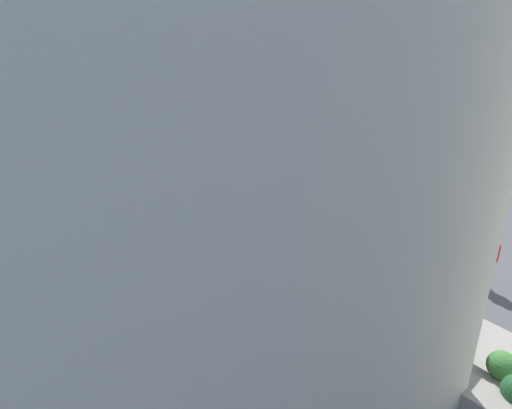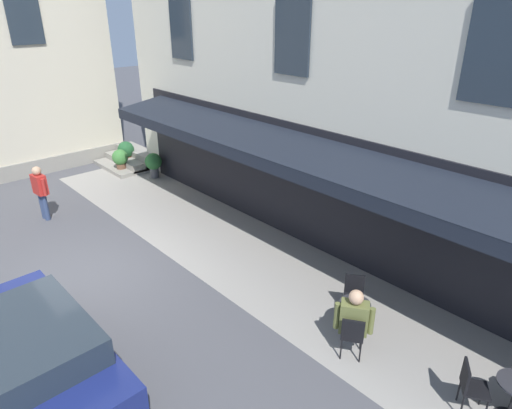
{
  "view_description": "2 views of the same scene",
  "coord_description": "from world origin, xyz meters",
  "px_view_note": "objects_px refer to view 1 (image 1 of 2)",
  "views": [
    {
      "loc": [
        8.83,
        -12.38,
        7.18
      ],
      "look_at": [
        -1.97,
        -3.78,
        1.45
      ],
      "focal_mm": 32.7,
      "sensor_mm": 36.0,
      "label": 1
    },
    {
      "loc": [
        -9.29,
        3.18,
        5.93
      ],
      "look_at": [
        -2.18,
        -3.34,
        1.56
      ],
      "focal_mm": 31.11,
      "sensor_mm": 36.0,
      "label": 2
    }
  ],
  "objects_px": {
    "cafe_table_mid_terrace": "(219,195)",
    "potted_plant_by_steps": "(501,368)",
    "parked_car_navy": "(358,182)",
    "cafe_chair_black_back_row": "(213,199)",
    "cafe_chair_black_kerbside": "(166,174)",
    "cafe_chair_black_corner_left": "(191,178)",
    "cafe_chair_black_corner_right": "(225,188)",
    "potted_plant_under_sign": "(423,345)",
    "walking_pedestrian_in_red": "(486,254)",
    "cafe_table_near_entrance": "(178,177)",
    "seated_companion_in_grey": "(170,171)",
    "seated_patron_in_olive": "(223,186)"
  },
  "relations": [
    {
      "from": "seated_patron_in_olive",
      "to": "cafe_table_near_entrance",
      "type": "bearing_deg",
      "value": -167.93
    },
    {
      "from": "cafe_chair_black_kerbside",
      "to": "potted_plant_by_steps",
      "type": "height_order",
      "value": "cafe_chair_black_kerbside"
    },
    {
      "from": "cafe_table_near_entrance",
      "to": "walking_pedestrian_in_red",
      "type": "height_order",
      "value": "walking_pedestrian_in_red"
    },
    {
      "from": "potted_plant_by_steps",
      "to": "cafe_chair_black_back_row",
      "type": "bearing_deg",
      "value": 177.32
    },
    {
      "from": "cafe_chair_black_corner_right",
      "to": "walking_pedestrian_in_red",
      "type": "relative_size",
      "value": 0.55
    },
    {
      "from": "potted_plant_under_sign",
      "to": "parked_car_navy",
      "type": "xyz_separation_m",
      "value": [
        -7.37,
        6.6,
        0.15
      ]
    },
    {
      "from": "cafe_chair_black_corner_left",
      "to": "cafe_table_near_entrance",
      "type": "bearing_deg",
      "value": -147.56
    },
    {
      "from": "cafe_chair_black_corner_left",
      "to": "cafe_table_mid_terrace",
      "type": "xyz_separation_m",
      "value": [
        2.29,
        -0.13,
        -0.06
      ]
    },
    {
      "from": "cafe_table_near_entrance",
      "to": "potted_plant_under_sign",
      "type": "bearing_deg",
      "value": -6.42
    },
    {
      "from": "seated_companion_in_grey",
      "to": "parked_car_navy",
      "type": "relative_size",
      "value": 0.31
    },
    {
      "from": "cafe_chair_black_back_row",
      "to": "potted_plant_by_steps",
      "type": "xyz_separation_m",
      "value": [
        11.23,
        -0.53,
        -0.02
      ]
    },
    {
      "from": "cafe_chair_black_corner_right",
      "to": "parked_car_navy",
      "type": "distance_m",
      "value": 5.45
    },
    {
      "from": "cafe_chair_black_corner_right",
      "to": "potted_plant_by_steps",
      "type": "xyz_separation_m",
      "value": [
        11.95,
        -1.56,
        -0.02
      ]
    },
    {
      "from": "cafe_chair_black_corner_right",
      "to": "walking_pedestrian_in_red",
      "type": "bearing_deg",
      "value": 11.9
    },
    {
      "from": "cafe_chair_black_corner_right",
      "to": "cafe_table_mid_terrace",
      "type": "bearing_deg",
      "value": -56.75
    },
    {
      "from": "cafe_chair_black_corner_left",
      "to": "cafe_chair_black_kerbside",
      "type": "height_order",
      "value": "same"
    },
    {
      "from": "cafe_table_mid_terrace",
      "to": "potted_plant_by_steps",
      "type": "relative_size",
      "value": 0.84
    },
    {
      "from": "walking_pedestrian_in_red",
      "to": "potted_plant_under_sign",
      "type": "distance_m",
      "value": 4.36
    },
    {
      "from": "cafe_table_mid_terrace",
      "to": "potted_plant_by_steps",
      "type": "height_order",
      "value": "potted_plant_by_steps"
    },
    {
      "from": "cafe_table_mid_terrace",
      "to": "cafe_chair_black_back_row",
      "type": "xyz_separation_m",
      "value": [
        0.37,
        -0.51,
        0.06
      ]
    },
    {
      "from": "cafe_chair_black_corner_right",
      "to": "potted_plant_by_steps",
      "type": "relative_size",
      "value": 1.01
    },
    {
      "from": "cafe_chair_black_corner_left",
      "to": "cafe_chair_black_corner_right",
      "type": "relative_size",
      "value": 1.0
    },
    {
      "from": "cafe_table_mid_terrace",
      "to": "walking_pedestrian_in_red",
      "type": "relative_size",
      "value": 0.45
    },
    {
      "from": "cafe_chair_black_back_row",
      "to": "walking_pedestrian_in_red",
      "type": "relative_size",
      "value": 0.55
    },
    {
      "from": "seated_patron_in_olive",
      "to": "seated_companion_in_grey",
      "type": "bearing_deg",
      "value": -166.03
    },
    {
      "from": "potted_plant_by_steps",
      "to": "potted_plant_under_sign",
      "type": "distance_m",
      "value": 1.51
    },
    {
      "from": "seated_patron_in_olive",
      "to": "seated_companion_in_grey",
      "type": "xyz_separation_m",
      "value": [
        -2.97,
        -0.74,
        -0.02
      ]
    },
    {
      "from": "cafe_chair_black_kerbside",
      "to": "cafe_chair_black_back_row",
      "type": "bearing_deg",
      "value": -0.35
    },
    {
      "from": "cafe_chair_black_corner_left",
      "to": "seated_patron_in_olive",
      "type": "xyz_separation_m",
      "value": [
        2.06,
        0.22,
        0.18
      ]
    },
    {
      "from": "walking_pedestrian_in_red",
      "to": "potted_plant_under_sign",
      "type": "bearing_deg",
      "value": -78.45
    },
    {
      "from": "cafe_table_near_entrance",
      "to": "potted_plant_by_steps",
      "type": "relative_size",
      "value": 0.84
    },
    {
      "from": "potted_plant_by_steps",
      "to": "potted_plant_under_sign",
      "type": "bearing_deg",
      "value": -154.85
    },
    {
      "from": "cafe_chair_black_kerbside",
      "to": "seated_patron_in_olive",
      "type": "bearing_deg",
      "value": 14.77
    },
    {
      "from": "parked_car_navy",
      "to": "potted_plant_by_steps",
      "type": "bearing_deg",
      "value": -34.27
    },
    {
      "from": "potted_plant_under_sign",
      "to": "walking_pedestrian_in_red",
      "type": "bearing_deg",
      "value": 101.55
    },
    {
      "from": "seated_patron_in_olive",
      "to": "potted_plant_under_sign",
      "type": "bearing_deg",
      "value": -10.95
    },
    {
      "from": "parked_car_navy",
      "to": "cafe_chair_black_back_row",
      "type": "bearing_deg",
      "value": -114.65
    },
    {
      "from": "potted_plant_under_sign",
      "to": "seated_companion_in_grey",
      "type": "bearing_deg",
      "value": 174.53
    },
    {
      "from": "cafe_chair_black_corner_right",
      "to": "cafe_table_near_entrance",
      "type": "bearing_deg",
      "value": -163.42
    },
    {
      "from": "cafe_table_mid_terrace",
      "to": "seated_patron_in_olive",
      "type": "relative_size",
      "value": 0.55
    },
    {
      "from": "cafe_chair_black_corner_left",
      "to": "seated_patron_in_olive",
      "type": "bearing_deg",
      "value": 5.97
    },
    {
      "from": "cafe_chair_black_kerbside",
      "to": "cafe_chair_black_corner_right",
      "type": "distance_m",
      "value": 3.21
    },
    {
      "from": "cafe_chair_black_corner_right",
      "to": "walking_pedestrian_in_red",
      "type": "height_order",
      "value": "walking_pedestrian_in_red"
    },
    {
      "from": "cafe_chair_black_corner_left",
      "to": "cafe_table_mid_terrace",
      "type": "distance_m",
      "value": 2.29
    },
    {
      "from": "cafe_chair_black_corner_left",
      "to": "seated_companion_in_grey",
      "type": "distance_m",
      "value": 1.06
    },
    {
      "from": "seated_patron_in_olive",
      "to": "cafe_chair_black_corner_right",
      "type": "bearing_deg",
      "value": 123.25
    },
    {
      "from": "seated_patron_in_olive",
      "to": "parked_car_navy",
      "type": "distance_m",
      "value": 5.52
    },
    {
      "from": "walking_pedestrian_in_red",
      "to": "cafe_chair_black_kerbside",
      "type": "bearing_deg",
      "value": -166.5
    },
    {
      "from": "cafe_chair_black_kerbside",
      "to": "potted_plant_by_steps",
      "type": "distance_m",
      "value": 15.01
    },
    {
      "from": "cafe_table_near_entrance",
      "to": "cafe_chair_black_back_row",
      "type": "height_order",
      "value": "cafe_chair_black_back_row"
    }
  ]
}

